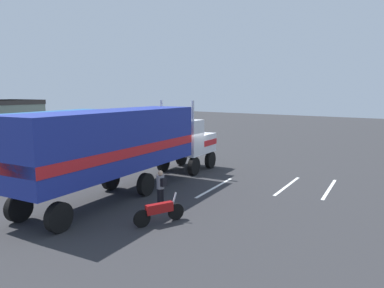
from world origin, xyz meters
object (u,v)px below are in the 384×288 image
(person_bystander, at_px, (161,187))
(motorcycle, at_px, (160,211))
(parked_bus, at_px, (53,128))
(semi_truck, at_px, (128,142))

(person_bystander, xyz_separation_m, motorcycle, (-1.50, -1.33, -0.41))
(parked_bus, xyz_separation_m, motorcycle, (-6.65, -18.41, -1.58))
(parked_bus, relative_size, motorcycle, 5.58)
(person_bystander, relative_size, motorcycle, 0.81)
(semi_truck, distance_m, parked_bus, 14.85)
(parked_bus, bearing_deg, semi_truck, -107.15)
(person_bystander, bearing_deg, parked_bus, 73.21)
(semi_truck, bearing_deg, motorcycle, -118.25)
(semi_truck, bearing_deg, person_bystander, -104.99)
(parked_bus, height_order, motorcycle, parked_bus)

